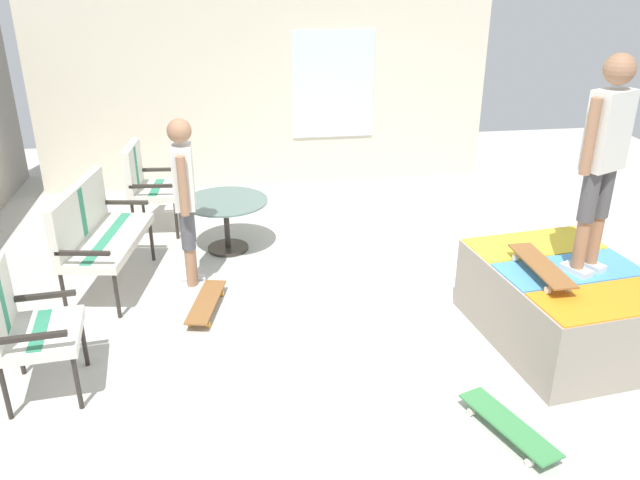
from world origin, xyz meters
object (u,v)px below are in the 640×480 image
object	(u,v)px
skateboard_by_bench	(206,302)
patio_bench	(94,228)
skateboard_on_ramp	(541,266)
patio_table	(226,215)
patio_chair_near_house	(145,180)
skateboard_spare	(509,425)
person_skater	(604,151)
patio_chair_by_wall	(20,321)
skate_ramp	(567,304)
person_watching	(185,193)

from	to	relation	value
skateboard_by_bench	patio_bench	bearing A→B (deg)	58.54
skateboard_on_ramp	patio_table	bearing A→B (deg)	47.02
patio_chair_near_house	skateboard_spare	size ratio (longest dim) A/B	1.24
skateboard_spare	person_skater	bearing A→B (deg)	-43.48
patio_bench	patio_chair_near_house	distance (m)	1.39
patio_chair_by_wall	skateboard_on_ramp	size ratio (longest dim) A/B	1.27
patio_table	skateboard_by_bench	world-z (taller)	patio_table
patio_bench	skateboard_on_ramp	world-z (taller)	patio_bench
patio_chair_by_wall	skateboard_by_bench	distance (m)	1.69
patio_chair_near_house	patio_chair_by_wall	distance (m)	3.05
patio_chair_near_house	person_skater	distance (m)	4.81
skate_ramp	skateboard_by_bench	bearing A→B (deg)	73.55
skate_ramp	skateboard_spare	bearing A→B (deg)	139.25
patio_bench	skateboard_by_bench	xyz separation A→B (m)	(-0.62, -1.01, -0.53)
person_watching	person_skater	world-z (taller)	person_skater
skate_ramp	person_watching	world-z (taller)	person_watching
patio_chair_by_wall	skate_ramp	bearing A→B (deg)	-87.95
skate_ramp	person_watching	distance (m)	3.47
skateboard_by_bench	skateboard_spare	distance (m)	2.83
skateboard_by_bench	skateboard_on_ramp	size ratio (longest dim) A/B	1.03
patio_bench	skateboard_on_ramp	xyz separation A→B (m)	(-1.58, -3.65, 0.13)
patio_chair_near_house	skateboard_by_bench	distance (m)	2.15
patio_chair_by_wall	skateboard_spare	bearing A→B (deg)	-105.95
person_skater	person_watching	bearing A→B (deg)	65.71
patio_chair_by_wall	skateboard_by_bench	xyz separation A→B (m)	(1.03, -1.23, -0.53)
skate_ramp	patio_bench	xyz separation A→B (m)	(1.50, 3.98, 0.29)
patio_chair_near_house	skateboard_spare	xyz separation A→B (m)	(-3.93, -2.72, -0.53)
person_skater	skateboard_by_bench	size ratio (longest dim) A/B	2.05
skate_ramp	patio_chair_near_house	size ratio (longest dim) A/B	2.17
skate_ramp	skateboard_by_bench	distance (m)	3.11
person_skater	skateboard_on_ramp	size ratio (longest dim) A/B	2.10
skateboard_by_bench	patio_chair_by_wall	bearing A→B (deg)	129.81
patio_chair_by_wall	person_skater	size ratio (longest dim) A/B	0.61
skateboard_by_bench	skateboard_on_ramp	world-z (taller)	skateboard_on_ramp
skateboard_on_ramp	skateboard_by_bench	bearing A→B (deg)	69.94
patio_table	skateboard_on_ramp	world-z (taller)	skateboard_on_ramp
person_watching	skateboard_on_ramp	distance (m)	3.16
patio_chair_by_wall	person_watching	xyz separation A→B (m)	(1.53, -1.09, 0.34)
skate_ramp	patio_chair_near_house	bearing A→B (deg)	52.04
person_watching	skateboard_on_ramp	xyz separation A→B (m)	(-1.47, -2.79, -0.21)
person_skater	skateboard_by_bench	world-z (taller)	person_skater
skateboard_by_bench	skateboard_spare	world-z (taller)	same
person_skater	skateboard_by_bench	xyz separation A→B (m)	(0.92, 3.02, -1.56)
patio_bench	skateboard_by_bench	bearing A→B (deg)	-121.46
patio_chair_near_house	skateboard_spare	bearing A→B (deg)	-145.38
patio_chair_by_wall	skateboard_on_ramp	bearing A→B (deg)	-89.07
skate_ramp	patio_table	world-z (taller)	skate_ramp
skate_ramp	skateboard_on_ramp	bearing A→B (deg)	104.88
person_skater	skateboard_on_ramp	bearing A→B (deg)	96.44
skateboard_by_bench	patio_table	bearing A→B (deg)	-9.14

